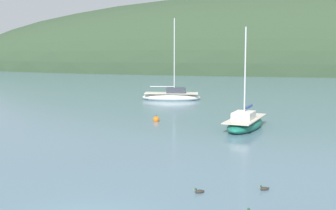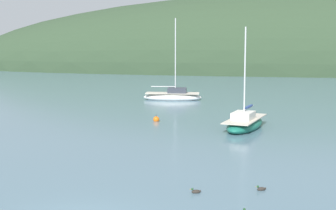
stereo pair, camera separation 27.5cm
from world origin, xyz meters
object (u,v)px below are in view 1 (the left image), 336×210
(duck_trailing, at_px, (264,189))
(duck_lone_left, at_px, (199,191))
(sailboat_yellow_far, at_px, (172,96))
(sailboat_blue_center, at_px, (245,123))
(mooring_buoy_inner, at_px, (156,119))

(duck_trailing, bearing_deg, duck_lone_left, -164.37)
(duck_trailing, bearing_deg, sailboat_yellow_far, 104.17)
(sailboat_blue_center, height_order, sailboat_yellow_far, sailboat_yellow_far)
(sailboat_yellow_far, relative_size, mooring_buoy_inner, 14.56)
(mooring_buoy_inner, bearing_deg, sailboat_blue_center, -19.01)
(sailboat_blue_center, height_order, duck_lone_left, sailboat_blue_center)
(duck_lone_left, bearing_deg, sailboat_blue_center, 82.18)
(mooring_buoy_inner, relative_size, duck_lone_left, 1.29)
(sailboat_yellow_far, relative_size, duck_trailing, 19.03)
(sailboat_yellow_far, xyz_separation_m, duck_lone_left, (4.67, -28.84, -0.30))
(sailboat_blue_center, xyz_separation_m, sailboat_yellow_far, (-6.61, 14.70, 0.00))
(sailboat_yellow_far, bearing_deg, duck_trailing, -75.83)
(sailboat_blue_center, height_order, mooring_buoy_inner, sailboat_blue_center)
(sailboat_blue_center, bearing_deg, duck_trailing, -87.88)
(sailboat_blue_center, relative_size, sailboat_yellow_far, 0.85)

